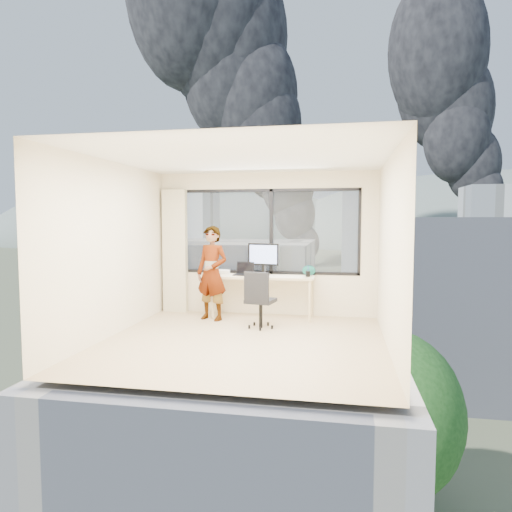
% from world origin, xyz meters
% --- Properties ---
extents(floor, '(4.00, 4.00, 0.01)m').
position_xyz_m(floor, '(0.00, 0.00, 0.00)').
color(floor, tan).
rests_on(floor, ground).
extents(ceiling, '(4.00, 4.00, 0.01)m').
position_xyz_m(ceiling, '(0.00, 0.00, 2.60)').
color(ceiling, white).
rests_on(ceiling, ground).
extents(wall_front, '(4.00, 0.01, 2.60)m').
position_xyz_m(wall_front, '(0.00, -2.00, 1.30)').
color(wall_front, beige).
rests_on(wall_front, ground).
extents(wall_left, '(0.01, 4.00, 2.60)m').
position_xyz_m(wall_left, '(-2.00, 0.00, 1.30)').
color(wall_left, beige).
rests_on(wall_left, ground).
extents(wall_right, '(0.01, 4.00, 2.60)m').
position_xyz_m(wall_right, '(2.00, 0.00, 1.30)').
color(wall_right, beige).
rests_on(wall_right, ground).
extents(window_wall, '(3.30, 0.16, 1.55)m').
position_xyz_m(window_wall, '(0.05, 2.00, 1.52)').
color(window_wall, black).
rests_on(window_wall, ground).
extents(curtain, '(0.45, 0.14, 2.30)m').
position_xyz_m(curtain, '(-1.72, 1.88, 1.15)').
color(curtain, beige).
rests_on(curtain, floor).
extents(desk, '(1.80, 0.60, 0.75)m').
position_xyz_m(desk, '(0.00, 1.66, 0.38)').
color(desk, tan).
rests_on(desk, floor).
extents(chair, '(0.56, 0.56, 0.94)m').
position_xyz_m(chair, '(0.10, 0.86, 0.47)').
color(chair, black).
rests_on(chair, floor).
extents(person, '(0.69, 0.56, 1.63)m').
position_xyz_m(person, '(-0.83, 1.31, 0.82)').
color(person, '#2D2D33').
rests_on(person, floor).
extents(monitor, '(0.59, 0.22, 0.58)m').
position_xyz_m(monitor, '(-0.01, 1.76, 1.04)').
color(monitor, black).
rests_on(monitor, desk).
extents(game_console, '(0.32, 0.28, 0.07)m').
position_xyz_m(game_console, '(-0.80, 1.86, 0.78)').
color(game_console, white).
rests_on(game_console, desk).
extents(laptop, '(0.37, 0.38, 0.21)m').
position_xyz_m(laptop, '(-0.36, 1.66, 0.86)').
color(laptop, black).
rests_on(laptop, desk).
extents(cellphone, '(0.11, 0.07, 0.01)m').
position_xyz_m(cellphone, '(0.03, 1.53, 0.76)').
color(cellphone, black).
rests_on(cellphone, desk).
extents(pen_cup, '(0.10, 0.10, 0.10)m').
position_xyz_m(pen_cup, '(0.80, 1.63, 0.80)').
color(pen_cup, black).
rests_on(pen_cup, desk).
extents(handbag, '(0.24, 0.14, 0.18)m').
position_xyz_m(handbag, '(0.80, 1.85, 0.84)').
color(handbag, '#0B4642').
rests_on(handbag, desk).
extents(exterior_ground, '(400.00, 400.00, 0.04)m').
position_xyz_m(exterior_ground, '(0.00, 120.00, -14.00)').
color(exterior_ground, '#515B3D').
rests_on(exterior_ground, ground).
extents(near_bldg_a, '(16.00, 12.00, 14.00)m').
position_xyz_m(near_bldg_a, '(-9.00, 30.00, -7.00)').
color(near_bldg_a, beige).
rests_on(near_bldg_a, exterior_ground).
extents(near_bldg_b, '(14.00, 13.00, 16.00)m').
position_xyz_m(near_bldg_b, '(12.00, 38.00, -6.00)').
color(near_bldg_b, white).
rests_on(near_bldg_b, exterior_ground).
extents(far_tower_a, '(14.00, 14.00, 28.00)m').
position_xyz_m(far_tower_a, '(-35.00, 95.00, 0.00)').
color(far_tower_a, silver).
rests_on(far_tower_a, exterior_ground).
extents(far_tower_b, '(13.00, 13.00, 30.00)m').
position_xyz_m(far_tower_b, '(8.00, 120.00, 1.00)').
color(far_tower_b, silver).
rests_on(far_tower_b, exterior_ground).
extents(far_tower_c, '(15.00, 15.00, 26.00)m').
position_xyz_m(far_tower_c, '(45.00, 140.00, -1.00)').
color(far_tower_c, silver).
rests_on(far_tower_c, exterior_ground).
extents(far_tower_d, '(16.00, 14.00, 22.00)m').
position_xyz_m(far_tower_d, '(-60.00, 150.00, -3.00)').
color(far_tower_d, silver).
rests_on(far_tower_d, exterior_ground).
extents(hill_a, '(288.00, 216.00, 90.00)m').
position_xyz_m(hill_a, '(-120.00, 320.00, -14.00)').
color(hill_a, slate).
rests_on(hill_a, exterior_ground).
extents(hill_b, '(300.00, 220.00, 96.00)m').
position_xyz_m(hill_b, '(100.00, 320.00, -14.00)').
color(hill_b, slate).
rests_on(hill_b, exterior_ground).
extents(tree_a, '(7.00, 7.00, 8.00)m').
position_xyz_m(tree_a, '(-16.00, 22.00, -10.00)').
color(tree_a, '#1B4717').
rests_on(tree_a, exterior_ground).
extents(tree_b, '(7.60, 7.60, 9.00)m').
position_xyz_m(tree_b, '(4.00, 18.00, -9.50)').
color(tree_b, '#1B4717').
rests_on(tree_b, exterior_ground).
extents(smoke_plume_a, '(40.00, 24.00, 90.00)m').
position_xyz_m(smoke_plume_a, '(-10.00, 150.00, 39.00)').
color(smoke_plume_a, black).
rests_on(smoke_plume_a, exterior_ground).
extents(smoke_plume_b, '(30.00, 18.00, 70.00)m').
position_xyz_m(smoke_plume_b, '(55.00, 170.00, 27.00)').
color(smoke_plume_b, black).
rests_on(smoke_plume_b, exterior_ground).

